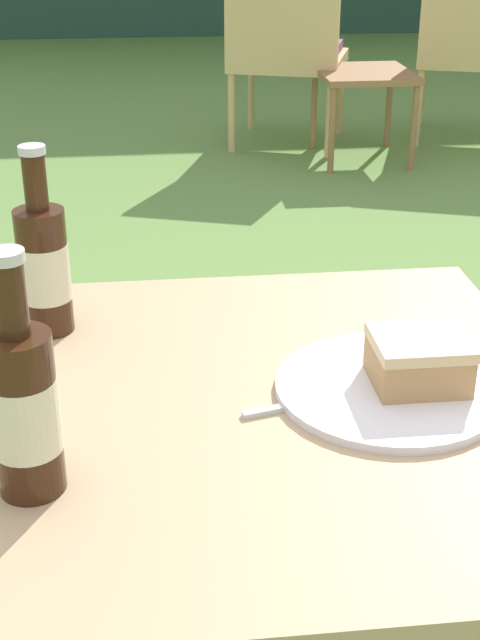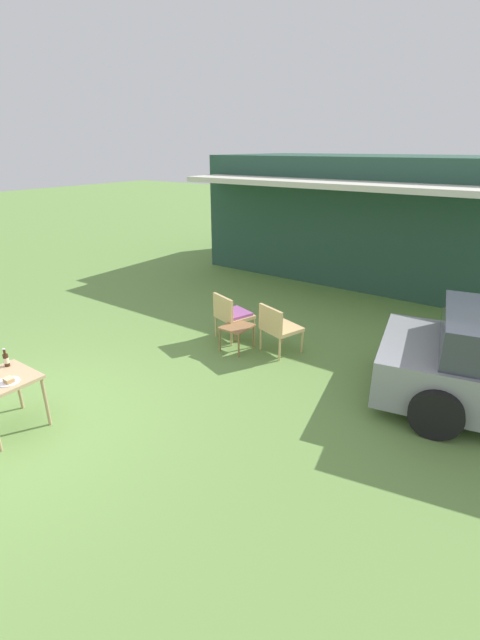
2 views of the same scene
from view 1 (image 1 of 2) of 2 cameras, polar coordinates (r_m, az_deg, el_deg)
The scene contains 8 objects.
wicker_chair_cushioned at distance 4.68m, azimuth 3.05°, elevation 16.87°, with size 0.70×0.70×0.84m.
wicker_chair_plain at distance 4.91m, azimuth 14.73°, elevation 16.55°, with size 0.70×0.70×0.84m.
garden_side_table at distance 4.48m, azimuth 7.94°, elevation 14.86°, with size 0.44×0.50×0.43m.
patio_table at distance 1.04m, azimuth 0.62°, elevation -8.99°, with size 0.72×0.70×0.70m.
cake_on_plate at distance 1.01m, azimuth 10.36°, elevation -3.59°, with size 0.26×0.26×0.07m.
cola_bottle_near at distance 1.14m, azimuth -12.45°, elevation 3.42°, with size 0.06×0.06×0.24m.
cola_bottle_far at distance 0.83m, azimuth -13.66°, elevation -5.43°, with size 0.06×0.06×0.24m.
fork at distance 0.99m, azimuth 5.61°, elevation -5.06°, with size 0.20×0.06×0.01m.
Camera 1 is at (-0.11, -0.84, 1.21)m, focal length 50.00 mm.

